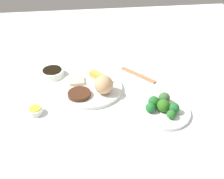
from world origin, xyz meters
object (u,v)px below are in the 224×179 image
at_px(broccoli_plate, 163,112).
at_px(soy_sauce_bowl, 52,73).
at_px(main_plate, 90,89).
at_px(sauce_ramekin_hot_mustard, 36,111).
at_px(chopsticks_pair, 138,75).

height_order(broccoli_plate, soy_sauce_bowl, soy_sauce_bowl).
bearing_deg(main_plate, sauce_ramekin_hot_mustard, 121.09).
xyz_separation_m(main_plate, sauce_ramekin_hot_mustard, (-0.14, 0.23, 0.00)).
xyz_separation_m(main_plate, broccoli_plate, (-0.20, -0.29, -0.00)).
relative_size(soy_sauce_bowl, sauce_ramekin_hot_mustard, 1.85).
xyz_separation_m(main_plate, soy_sauce_bowl, (0.14, 0.18, 0.01)).
distance_m(broccoli_plate, sauce_ramekin_hot_mustard, 0.52).
relative_size(broccoli_plate, sauce_ramekin_hot_mustard, 3.71).
bearing_deg(soy_sauce_bowl, chopsticks_pair, -96.90).
relative_size(main_plate, chopsticks_pair, 1.46).
distance_m(soy_sauce_bowl, chopsticks_pair, 0.42).
distance_m(broccoli_plate, soy_sauce_bowl, 0.58).
distance_m(main_plate, sauce_ramekin_hot_mustard, 0.27).
height_order(sauce_ramekin_hot_mustard, chopsticks_pair, sauce_ramekin_hot_mustard).
bearing_deg(main_plate, soy_sauce_bowl, 50.63).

